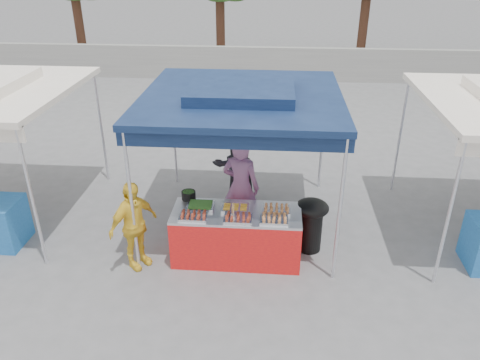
# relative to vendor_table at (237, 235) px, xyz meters

# --- Properties ---
(ground_plane) EXTENTS (80.00, 80.00, 0.00)m
(ground_plane) POSITION_rel_vendor_table_xyz_m (0.00, 0.10, -0.43)
(ground_plane) COLOR slate
(back_wall) EXTENTS (40.00, 0.25, 1.20)m
(back_wall) POSITION_rel_vendor_table_xyz_m (0.00, 11.10, 0.17)
(back_wall) COLOR gray
(back_wall) RESTS_ON ground_plane
(main_canopy) EXTENTS (3.20, 3.20, 2.57)m
(main_canopy) POSITION_rel_vendor_table_xyz_m (0.00, 1.07, 1.94)
(main_canopy) COLOR silver
(main_canopy) RESTS_ON ground_plane
(vendor_table) EXTENTS (2.00, 0.80, 0.85)m
(vendor_table) POSITION_rel_vendor_table_xyz_m (0.00, 0.00, 0.00)
(vendor_table) COLOR red
(vendor_table) RESTS_ON ground_plane
(food_tray_fl) EXTENTS (0.42, 0.30, 0.07)m
(food_tray_fl) POSITION_rel_vendor_table_xyz_m (-0.63, -0.23, 0.46)
(food_tray_fl) COLOR white
(food_tray_fl) RESTS_ON vendor_table
(food_tray_fm) EXTENTS (0.42, 0.30, 0.07)m
(food_tray_fm) POSITION_rel_vendor_table_xyz_m (0.04, -0.24, 0.46)
(food_tray_fm) COLOR white
(food_tray_fm) RESTS_ON vendor_table
(food_tray_fr) EXTENTS (0.42, 0.30, 0.07)m
(food_tray_fr) POSITION_rel_vendor_table_xyz_m (0.58, -0.22, 0.46)
(food_tray_fr) COLOR white
(food_tray_fr) RESTS_ON vendor_table
(food_tray_bl) EXTENTS (0.42, 0.30, 0.07)m
(food_tray_bl) POSITION_rel_vendor_table_xyz_m (-0.57, 0.09, 0.46)
(food_tray_bl) COLOR white
(food_tray_bl) RESTS_ON vendor_table
(food_tray_bm) EXTENTS (0.42, 0.30, 0.07)m
(food_tray_bm) POSITION_rel_vendor_table_xyz_m (-0.02, 0.07, 0.46)
(food_tray_bm) COLOR white
(food_tray_bm) RESTS_ON vendor_table
(food_tray_br) EXTENTS (0.42, 0.30, 0.07)m
(food_tray_br) POSITION_rel_vendor_table_xyz_m (0.62, 0.07, 0.46)
(food_tray_br) COLOR white
(food_tray_br) RESTS_ON vendor_table
(cooking_pot) EXTENTS (0.23, 0.23, 0.13)m
(cooking_pot) POSITION_rel_vendor_table_xyz_m (-0.81, 0.36, 0.49)
(cooking_pot) COLOR black
(cooking_pot) RESTS_ON vendor_table
(skewer_cup) EXTENTS (0.07, 0.07, 0.09)m
(skewer_cup) POSITION_rel_vendor_table_xyz_m (-0.03, -0.23, 0.47)
(skewer_cup) COLOR silver
(skewer_cup) RESTS_ON vendor_table
(wok_burner) EXTENTS (0.54, 0.54, 0.92)m
(wok_burner) POSITION_rel_vendor_table_xyz_m (1.18, 0.33, 0.12)
(wok_burner) COLOR black
(wok_burner) RESTS_ON ground_plane
(crate_left) EXTENTS (0.53, 0.37, 0.32)m
(crate_left) POSITION_rel_vendor_table_xyz_m (-0.39, 0.59, -0.27)
(crate_left) COLOR blue
(crate_left) RESTS_ON ground_plane
(crate_right) EXTENTS (0.50, 0.35, 0.30)m
(crate_right) POSITION_rel_vendor_table_xyz_m (0.23, 0.61, -0.28)
(crate_right) COLOR blue
(crate_right) RESTS_ON ground_plane
(crate_stacked) EXTENTS (0.49, 0.35, 0.30)m
(crate_stacked) POSITION_rel_vendor_table_xyz_m (0.23, 0.61, 0.02)
(crate_stacked) COLOR blue
(crate_stacked) RESTS_ON crate_right
(vendor_woman) EXTENTS (0.73, 0.58, 1.76)m
(vendor_woman) POSITION_rel_vendor_table_xyz_m (0.01, 0.77, 0.45)
(vendor_woman) COLOR #9E6594
(vendor_woman) RESTS_ON ground_plane
(helper_man) EXTENTS (1.13, 1.12, 1.84)m
(helper_man) POSITION_rel_vendor_table_xyz_m (-0.20, 1.73, 0.50)
(helper_man) COLOR #222328
(helper_man) RESTS_ON ground_plane
(customer_person) EXTENTS (0.80, 0.89, 1.46)m
(customer_person) POSITION_rel_vendor_table_xyz_m (-1.54, -0.32, 0.30)
(customer_person) COLOR yellow
(customer_person) RESTS_ON ground_plane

